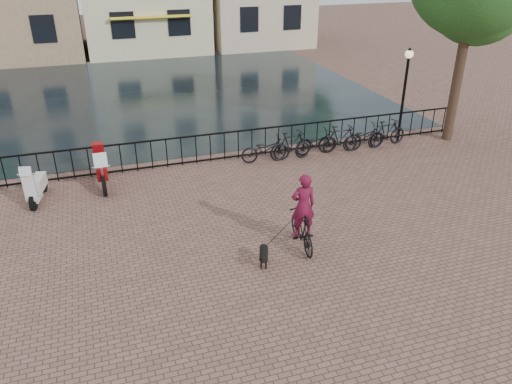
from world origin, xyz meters
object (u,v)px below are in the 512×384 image
object	(u,v)px
lamp_post	(406,80)
motorcycle	(101,164)
dog	(264,256)
scooter	(35,179)
cyclist	(303,216)

from	to	relation	value
lamp_post	motorcycle	xyz separation A→B (m)	(-10.85, -0.36, -1.66)
dog	scooter	xyz separation A→B (m)	(-5.21, 5.17, 0.45)
motorcycle	lamp_post	bearing A→B (deg)	0.79
dog	motorcycle	bearing A→B (deg)	140.53
cyclist	dog	xyz separation A→B (m)	(-1.16, -0.46, -0.63)
cyclist	dog	bearing A→B (deg)	26.03
motorcycle	dog	bearing A→B (deg)	-60.35
cyclist	dog	distance (m)	1.39
lamp_post	scooter	size ratio (longest dim) A/B	2.21
scooter	cyclist	bearing A→B (deg)	-25.72
dog	motorcycle	world-z (taller)	motorcycle
cyclist	motorcycle	xyz separation A→B (m)	(-4.53, 5.21, -0.16)
cyclist	motorcycle	distance (m)	6.90
motorcycle	cyclist	bearing A→B (deg)	-50.09
lamp_post	dog	size ratio (longest dim) A/B	4.47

